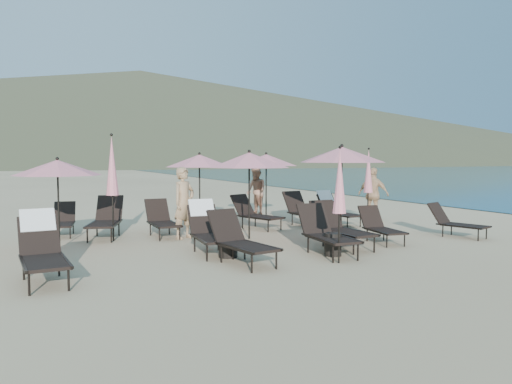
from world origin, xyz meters
name	(u,v)px	position (x,y,z in m)	size (l,w,h in m)	color
ground	(325,249)	(0.00, 0.00, 0.00)	(800.00, 800.00, 0.00)	#D6BA8C
volcanic_headland	(158,118)	(71.37, 302.62, 26.49)	(690.00, 690.00, 55.00)	brown
lounger_0	(42,248)	(-6.05, -0.45, 0.56)	(0.81, 1.92, 1.17)	black
lounger_1	(240,240)	(-2.43, -0.64, 0.48)	(0.95, 1.87, 1.02)	black
lounger_2	(208,228)	(-2.61, 0.72, 0.54)	(0.82, 1.88, 1.14)	black
lounger_3	(326,232)	(-0.36, -0.56, 0.49)	(0.85, 1.88, 1.05)	black
lounger_4	(340,226)	(0.40, 0.00, 0.49)	(0.77, 1.86, 1.06)	black
lounger_5	(456,222)	(4.08, 0.00, 0.41)	(1.00, 1.63, 0.88)	black
lounger_6	(63,220)	(-5.37, 4.70, 0.41)	(0.82, 1.58, 0.87)	black
lounger_7	(106,219)	(-4.37, 3.84, 0.50)	(1.26, 1.97, 1.06)	black
lounger_8	(162,220)	(-2.98, 3.40, 0.45)	(0.65, 1.67, 0.96)	black
lounger_9	(255,213)	(-0.09, 3.69, 0.46)	(1.19, 1.82, 0.98)	black
lounger_10	(305,210)	(1.55, 3.58, 0.48)	(0.80, 1.83, 1.03)	black
lounger_11	(336,209)	(2.60, 3.43, 0.50)	(0.75, 1.72, 1.04)	black
lounger_12	(380,226)	(1.70, 0.15, 0.41)	(0.79, 1.58, 0.87)	black
umbrella_open_0	(57,168)	(-5.59, 2.60, 1.88)	(1.97, 1.97, 2.12)	black
umbrella_open_1	(249,160)	(-1.03, 2.01, 2.04)	(2.15, 2.15, 2.31)	black
umbrella_open_2	(342,155)	(1.41, 1.43, 2.18)	(2.30, 2.30, 2.47)	black
umbrella_open_3	(199,161)	(-1.42, 4.87, 2.01)	(2.11, 2.11, 2.27)	black
umbrella_open_4	(266,160)	(1.08, 5.33, 2.02)	(2.12, 2.12, 2.29)	black
umbrella_closed_0	(340,182)	(-0.63, -1.45, 1.63)	(0.27, 0.27, 2.34)	black
umbrella_closed_1	(368,172)	(3.28, 2.70, 1.68)	(0.28, 0.28, 2.41)	black
umbrella_closed_2	(112,166)	(-4.29, 3.15, 1.89)	(0.32, 0.32, 2.71)	black
side_table_0	(228,247)	(-2.42, 0.03, 0.23)	(0.40, 0.40, 0.45)	black
side_table_1	(333,244)	(-0.31, -0.76, 0.24)	(0.38, 0.38, 0.49)	black
beachgoer_a	(184,203)	(-2.54, 2.81, 0.93)	(0.68, 0.45, 1.86)	#A27E58
beachgoer_b	(256,191)	(1.49, 7.00, 0.87)	(0.84, 0.66, 1.74)	#AD7659
beachgoer_c	(373,194)	(4.17, 3.57, 0.89)	(1.04, 0.43, 1.78)	tan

